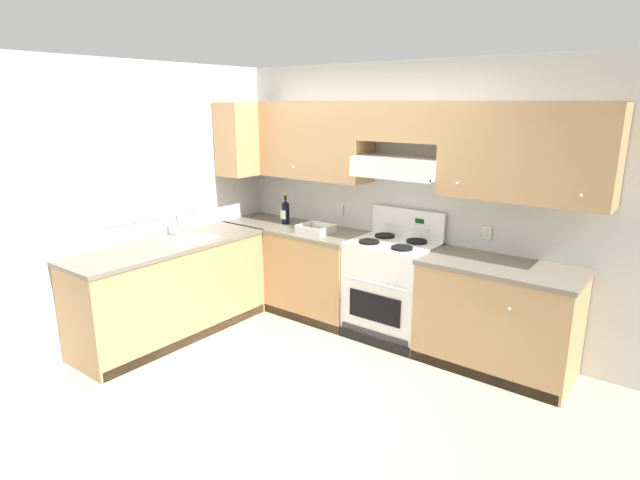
# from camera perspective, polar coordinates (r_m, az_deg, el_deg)

# --- Properties ---
(ground_plane) EXTENTS (7.04, 7.04, 0.00)m
(ground_plane) POSITION_cam_1_polar(r_m,az_deg,el_deg) (4.45, -5.67, -14.45)
(ground_plane) COLOR #B2AA99
(wall_back) EXTENTS (4.68, 0.57, 2.55)m
(wall_back) POSITION_cam_1_polar(r_m,az_deg,el_deg) (4.94, 9.76, 6.60)
(wall_back) COLOR silver
(wall_back) RESTS_ON ground_plane
(wall_left) EXTENTS (0.47, 4.00, 2.55)m
(wall_left) POSITION_cam_1_polar(r_m,az_deg,el_deg) (5.30, -17.04, 5.24)
(wall_left) COLOR silver
(wall_left) RESTS_ON ground_plane
(counter_back_run) EXTENTS (3.60, 0.65, 0.91)m
(counter_back_run) POSITION_cam_1_polar(r_m,az_deg,el_deg) (5.04, 5.75, -5.17)
(counter_back_run) COLOR tan
(counter_back_run) RESTS_ON ground_plane
(counter_left_run) EXTENTS (0.63, 1.91, 1.13)m
(counter_left_run) POSITION_cam_1_polar(r_m,az_deg,el_deg) (5.12, -16.06, -5.26)
(counter_left_run) COLOR tan
(counter_left_run) RESTS_ON ground_plane
(stove) EXTENTS (0.76, 0.62, 1.20)m
(stove) POSITION_cam_1_polar(r_m,az_deg,el_deg) (4.94, 7.88, -5.32)
(stove) COLOR white
(stove) RESTS_ON ground_plane
(wine_bottle) EXTENTS (0.08, 0.09, 0.33)m
(wine_bottle) POSITION_cam_1_polar(r_m,az_deg,el_deg) (5.56, -3.82, 3.16)
(wine_bottle) COLOR black
(wine_bottle) RESTS_ON counter_back_run
(bowl) EXTENTS (0.32, 0.28, 0.08)m
(bowl) POSITION_cam_1_polar(r_m,az_deg,el_deg) (5.19, -0.47, 1.12)
(bowl) COLOR beige
(bowl) RESTS_ON counter_back_run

